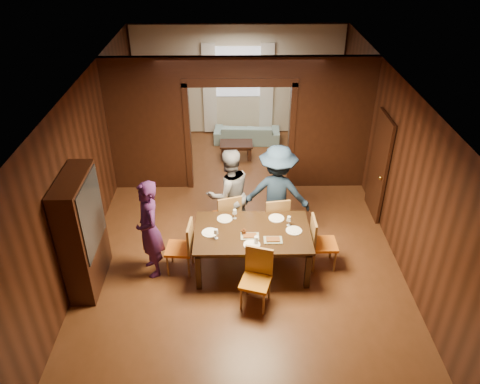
{
  "coord_description": "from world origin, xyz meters",
  "views": [
    {
      "loc": [
        -0.14,
        -7.45,
        5.43
      ],
      "look_at": [
        -0.03,
        -0.4,
        1.05
      ],
      "focal_mm": 35.0,
      "sensor_mm": 36.0,
      "label": 1
    }
  ],
  "objects_px": {
    "sofa": "(247,133)",
    "coffee_table": "(236,150)",
    "chair_right": "(324,243)",
    "person_purple": "(149,229)",
    "chair_far_l": "(227,215)",
    "chair_near": "(256,280)",
    "chair_far_r": "(275,217)",
    "person_grey": "(229,194)",
    "chair_left": "(179,247)",
    "hutch": "(82,233)",
    "person_navy": "(277,193)",
    "dining_table": "(252,249)"
  },
  "relations": [
    {
      "from": "chair_right",
      "to": "chair_far_r",
      "type": "distance_m",
      "value": 1.09
    },
    {
      "from": "person_grey",
      "to": "chair_far_l",
      "type": "distance_m",
      "value": 0.41
    },
    {
      "from": "sofa",
      "to": "coffee_table",
      "type": "xyz_separation_m",
      "value": [
        -0.29,
        -0.92,
        -0.05
      ]
    },
    {
      "from": "person_navy",
      "to": "chair_right",
      "type": "relative_size",
      "value": 1.92
    },
    {
      "from": "chair_left",
      "to": "hutch",
      "type": "xyz_separation_m",
      "value": [
        -1.46,
        -0.26,
        0.52
      ]
    },
    {
      "from": "dining_table",
      "to": "chair_far_l",
      "type": "relative_size",
      "value": 1.99
    },
    {
      "from": "chair_far_l",
      "to": "person_navy",
      "type": "bearing_deg",
      "value": 164.83
    },
    {
      "from": "person_purple",
      "to": "chair_near",
      "type": "xyz_separation_m",
      "value": [
        1.71,
        -0.81,
        -0.39
      ]
    },
    {
      "from": "person_purple",
      "to": "coffee_table",
      "type": "xyz_separation_m",
      "value": [
        1.46,
        4.19,
        -0.68
      ]
    },
    {
      "from": "person_grey",
      "to": "chair_far_l",
      "type": "relative_size",
      "value": 1.82
    },
    {
      "from": "sofa",
      "to": "hutch",
      "type": "height_order",
      "value": "hutch"
    },
    {
      "from": "coffee_table",
      "to": "chair_far_l",
      "type": "xyz_separation_m",
      "value": [
        -0.2,
        -3.21,
        0.28
      ]
    },
    {
      "from": "person_navy",
      "to": "dining_table",
      "type": "distance_m",
      "value": 1.18
    },
    {
      "from": "person_navy",
      "to": "chair_far_l",
      "type": "relative_size",
      "value": 1.92
    },
    {
      "from": "person_grey",
      "to": "coffee_table",
      "type": "height_order",
      "value": "person_grey"
    },
    {
      "from": "sofa",
      "to": "chair_far_r",
      "type": "xyz_separation_m",
      "value": [
        0.39,
        -4.24,
        0.24
      ]
    },
    {
      "from": "chair_right",
      "to": "hutch",
      "type": "xyz_separation_m",
      "value": [
        -3.93,
        -0.35,
        0.52
      ]
    },
    {
      "from": "person_purple",
      "to": "person_navy",
      "type": "bearing_deg",
      "value": 91.18
    },
    {
      "from": "sofa",
      "to": "coffee_table",
      "type": "distance_m",
      "value": 0.97
    },
    {
      "from": "chair_near",
      "to": "chair_right",
      "type": "bearing_deg",
      "value": 54.69
    },
    {
      "from": "person_purple",
      "to": "person_grey",
      "type": "xyz_separation_m",
      "value": [
        1.3,
        1.07,
        0.01
      ]
    },
    {
      "from": "dining_table",
      "to": "sofa",
      "type": "bearing_deg",
      "value": 89.38
    },
    {
      "from": "person_navy",
      "to": "chair_near",
      "type": "height_order",
      "value": "person_navy"
    },
    {
      "from": "chair_right",
      "to": "hutch",
      "type": "bearing_deg",
      "value": 94.54
    },
    {
      "from": "person_purple",
      "to": "chair_far_l",
      "type": "height_order",
      "value": "person_purple"
    },
    {
      "from": "chair_far_r",
      "to": "chair_right",
      "type": "bearing_deg",
      "value": 126.77
    },
    {
      "from": "hutch",
      "to": "sofa",
      "type": "bearing_deg",
      "value": 62.76
    },
    {
      "from": "person_purple",
      "to": "hutch",
      "type": "distance_m",
      "value": 1.04
    },
    {
      "from": "person_grey",
      "to": "hutch",
      "type": "bearing_deg",
      "value": 6.44
    },
    {
      "from": "coffee_table",
      "to": "hutch",
      "type": "bearing_deg",
      "value": -119.11
    },
    {
      "from": "coffee_table",
      "to": "chair_right",
      "type": "bearing_deg",
      "value": -70.28
    },
    {
      "from": "sofa",
      "to": "chair_near",
      "type": "xyz_separation_m",
      "value": [
        -0.04,
        -5.92,
        0.24
      ]
    },
    {
      "from": "chair_right",
      "to": "person_navy",
      "type": "bearing_deg",
      "value": 39.33
    },
    {
      "from": "chair_left",
      "to": "chair_far_r",
      "type": "bearing_deg",
      "value": 121.92
    },
    {
      "from": "sofa",
      "to": "chair_left",
      "type": "relative_size",
      "value": 1.76
    },
    {
      "from": "coffee_table",
      "to": "chair_far_r",
      "type": "relative_size",
      "value": 0.82
    },
    {
      "from": "chair_right",
      "to": "person_purple",
      "type": "bearing_deg",
      "value": 91.58
    },
    {
      "from": "chair_near",
      "to": "hutch",
      "type": "xyz_separation_m",
      "value": [
        -2.72,
        0.57,
        0.52
      ]
    },
    {
      "from": "person_grey",
      "to": "chair_left",
      "type": "relative_size",
      "value": 1.82
    },
    {
      "from": "sofa",
      "to": "chair_left",
      "type": "distance_m",
      "value": 5.25
    },
    {
      "from": "person_navy",
      "to": "chair_left",
      "type": "relative_size",
      "value": 1.92
    },
    {
      "from": "sofa",
      "to": "chair_right",
      "type": "relative_size",
      "value": 1.76
    },
    {
      "from": "chair_near",
      "to": "chair_left",
      "type": "bearing_deg",
      "value": 163.8
    },
    {
      "from": "dining_table",
      "to": "chair_right",
      "type": "xyz_separation_m",
      "value": [
        1.23,
        0.03,
        0.1
      ]
    },
    {
      "from": "sofa",
      "to": "hutch",
      "type": "distance_m",
      "value": 6.06
    },
    {
      "from": "coffee_table",
      "to": "chair_right",
      "type": "height_order",
      "value": "chair_right"
    },
    {
      "from": "person_purple",
      "to": "chair_far_r",
      "type": "relative_size",
      "value": 1.81
    },
    {
      "from": "hutch",
      "to": "person_purple",
      "type": "bearing_deg",
      "value": 13.49
    },
    {
      "from": "chair_left",
      "to": "hutch",
      "type": "bearing_deg",
      "value": -74.67
    },
    {
      "from": "coffee_table",
      "to": "chair_near",
      "type": "relative_size",
      "value": 0.82
    }
  ]
}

